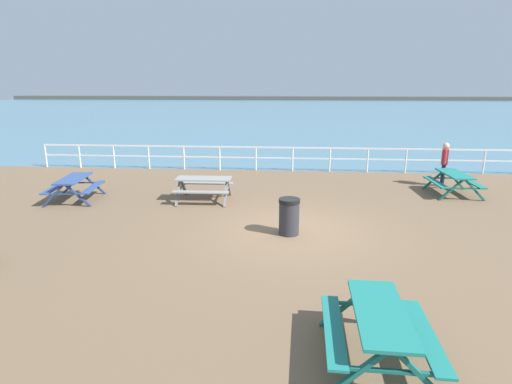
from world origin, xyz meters
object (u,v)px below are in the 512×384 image
Objects in this scene: picnic_table_far_right at (74,183)px; visitor at (444,162)px; picnic_table_mid_centre at (454,178)px; litter_bin at (289,216)px; picnic_table_far_left at (380,323)px; picnic_table_near_left at (204,183)px.

visitor is (12.96, 3.04, 0.36)m from picnic_table_far_right.
picnic_table_far_right is 13.31m from visitor.
picnic_table_mid_centre is 13.00m from picnic_table_far_right.
litter_bin is at bearing 125.87° from picnic_table_mid_centre.
picnic_table_far_left is at bearing -140.08° from picnic_table_far_right.
picnic_table_mid_centre and picnic_table_far_left have the same top height.
picnic_table_far_left is at bearing 84.31° from visitor.
picnic_table_far_left is at bearing 152.73° from picnic_table_mid_centre.
picnic_table_mid_centre is at bearing 37.67° from litter_bin.
visitor reaches higher than litter_bin.
litter_bin is at bearing 16.05° from picnic_table_far_left.
visitor is at bearing 44.43° from litter_bin.
litter_bin reaches higher than picnic_table_mid_centre.
picnic_table_near_left is 1.93× the size of litter_bin.
picnic_table_near_left is at bearing 29.09° from picnic_table_far_left.
visitor reaches higher than picnic_table_near_left.
picnic_table_far_left is 11.61m from visitor.
visitor reaches higher than picnic_table_mid_centre.
litter_bin reaches higher than picnic_table_far_left.
picnic_table_near_left and picnic_table_mid_centre have the same top height.
picnic_table_near_left is 8.69m from picnic_table_mid_centre.
picnic_table_far_left is 0.93× the size of picnic_table_far_right.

